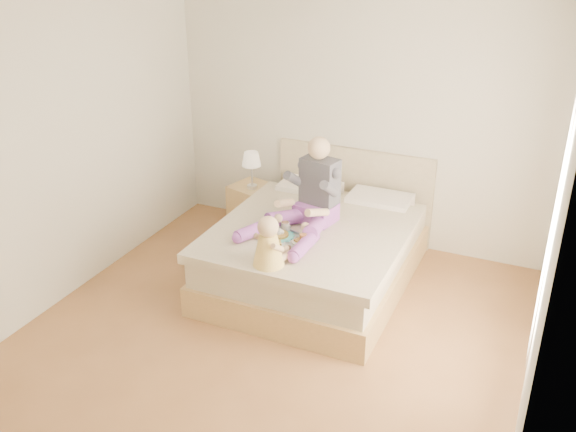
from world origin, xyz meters
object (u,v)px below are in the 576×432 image
at_px(tray, 286,238).
at_px(baby, 269,245).
at_px(bed, 319,248).
at_px(adult, 309,201).
at_px(nightstand, 254,210).

height_order(tray, baby, baby).
distance_m(bed, tray, 0.62).
bearing_deg(baby, adult, 116.24).
relative_size(nightstand, adult, 0.52).
height_order(nightstand, tray, tray).
distance_m(bed, adult, 0.56).
relative_size(adult, baby, 2.47).
bearing_deg(adult, nightstand, 153.52).
distance_m(adult, baby, 0.81).
height_order(bed, tray, bed).
bearing_deg(tray, nightstand, 152.76).
distance_m(nightstand, adult, 1.33).
height_order(adult, baby, adult).
relative_size(tray, baby, 1.23).
bearing_deg(adult, bed, 79.70).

